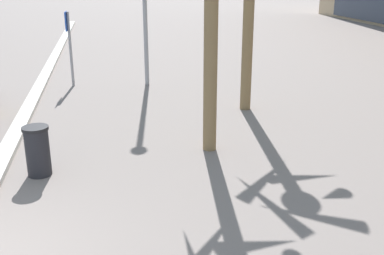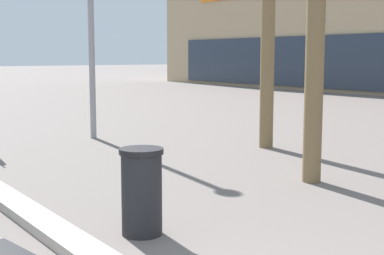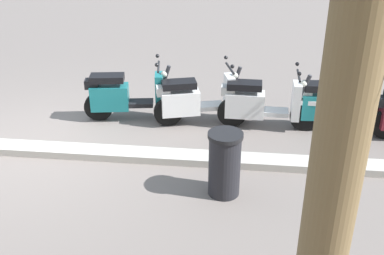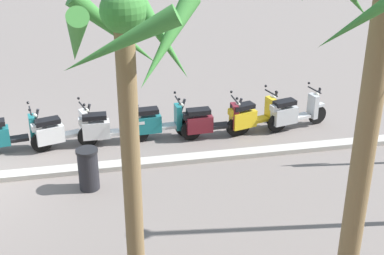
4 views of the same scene
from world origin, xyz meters
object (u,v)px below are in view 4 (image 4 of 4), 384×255
at_px(scooter_teal_far_back, 157,122).
at_px(scooter_white_mid_front, 107,128).
at_px(scooter_maroon_gap_after_mid, 210,122).
at_px(palm_tree_mid_walkway, 128,75).
at_px(scooter_silver_second_in_line, 293,113).
at_px(litter_bin, 88,169).
at_px(scooter_teal_tail_end, 7,135).
at_px(scooter_white_last_in_row, 61,131).
at_px(palm_tree_by_mall_entrance, 378,49).
at_px(scooter_yellow_lead_nearest, 252,116).

distance_m(scooter_teal_far_back, scooter_white_mid_front, 1.29).
distance_m(scooter_maroon_gap_after_mid, palm_tree_mid_walkway, 6.81).
bearing_deg(scooter_silver_second_in_line, scooter_maroon_gap_after_mid, 2.62).
xyz_separation_m(scooter_silver_second_in_line, litter_bin, (5.49, 2.07, 0.02)).
bearing_deg(palm_tree_mid_walkway, scooter_maroon_gap_after_mid, -114.64).
bearing_deg(palm_tree_mid_walkway, scooter_white_mid_front, -88.30).
xyz_separation_m(scooter_silver_second_in_line, scooter_teal_tail_end, (7.41, -0.11, 0.00)).
xyz_separation_m(scooter_white_mid_front, scooter_teal_tail_end, (2.44, -0.07, 0.01)).
height_order(scooter_maroon_gap_after_mid, litter_bin, scooter_maroon_gap_after_mid).
relative_size(scooter_white_last_in_row, palm_tree_mid_walkway, 0.36).
relative_size(palm_tree_mid_walkway, litter_bin, 5.21).
height_order(scooter_white_mid_front, litter_bin, scooter_white_mid_front).
xyz_separation_m(palm_tree_by_mall_entrance, litter_bin, (3.44, -5.06, -3.94)).
height_order(scooter_white_mid_front, palm_tree_mid_walkway, palm_tree_mid_walkway).
xyz_separation_m(scooter_maroon_gap_after_mid, palm_tree_mid_walkway, (2.48, 5.41, 3.30)).
relative_size(scooter_silver_second_in_line, scooter_white_mid_front, 1.01).
bearing_deg(scooter_maroon_gap_after_mid, scooter_yellow_lead_nearest, -174.33).
height_order(scooter_silver_second_in_line, scooter_yellow_lead_nearest, same).
bearing_deg(palm_tree_mid_walkway, scooter_teal_far_back, -101.29).
distance_m(scooter_maroon_gap_after_mid, scooter_teal_far_back, 1.38).
xyz_separation_m(scooter_yellow_lead_nearest, scooter_maroon_gap_after_mid, (1.15, 0.11, -0.01)).
bearing_deg(palm_tree_mid_walkway, scooter_silver_second_in_line, -131.03).
height_order(scooter_white_last_in_row, litter_bin, scooter_white_last_in_row).
bearing_deg(scooter_teal_tail_end, scooter_teal_far_back, -179.64).
height_order(scooter_yellow_lead_nearest, scooter_teal_far_back, same).
bearing_deg(palm_tree_by_mall_entrance, scooter_silver_second_in_line, -106.07).
xyz_separation_m(scooter_white_mid_front, scooter_white_last_in_row, (1.15, -0.06, -0.01)).
height_order(scooter_yellow_lead_nearest, palm_tree_by_mall_entrance, palm_tree_by_mall_entrance).
height_order(scooter_teal_tail_end, palm_tree_by_mall_entrance, palm_tree_by_mall_entrance).
relative_size(scooter_silver_second_in_line, scooter_maroon_gap_after_mid, 0.97).
height_order(scooter_maroon_gap_after_mid, palm_tree_mid_walkway, palm_tree_mid_walkway).
relative_size(scooter_yellow_lead_nearest, palm_tree_mid_walkway, 0.35).
height_order(palm_tree_by_mall_entrance, palm_tree_mid_walkway, palm_tree_by_mall_entrance).
distance_m(scooter_white_last_in_row, palm_tree_by_mall_entrance, 9.19).
xyz_separation_m(scooter_white_last_in_row, scooter_teal_tail_end, (1.29, -0.01, 0.01)).
height_order(scooter_silver_second_in_line, scooter_maroon_gap_after_mid, same).
distance_m(palm_tree_mid_walkway, litter_bin, 4.80).
relative_size(scooter_teal_far_back, scooter_teal_tail_end, 0.95).
bearing_deg(scooter_white_last_in_row, palm_tree_by_mall_entrance, 119.31).
bearing_deg(litter_bin, scooter_white_mid_front, -104.09).
bearing_deg(palm_tree_by_mall_entrance, scooter_yellow_lead_nearest, -97.10).
bearing_deg(scooter_teal_tail_end, litter_bin, 131.30).
xyz_separation_m(scooter_yellow_lead_nearest, palm_tree_mid_walkway, (3.63, 5.52, 3.30)).
distance_m(scooter_white_last_in_row, litter_bin, 2.25).
relative_size(scooter_teal_tail_end, palm_tree_mid_walkway, 0.37).
xyz_separation_m(scooter_maroon_gap_after_mid, scooter_teal_far_back, (1.35, -0.24, 0.01)).
bearing_deg(litter_bin, scooter_maroon_gap_after_mid, -148.27).
bearing_deg(scooter_silver_second_in_line, scooter_teal_tail_end, -0.85).
relative_size(scooter_yellow_lead_nearest, scooter_teal_tail_end, 0.95).
distance_m(scooter_silver_second_in_line, palm_tree_by_mall_entrance, 8.41).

